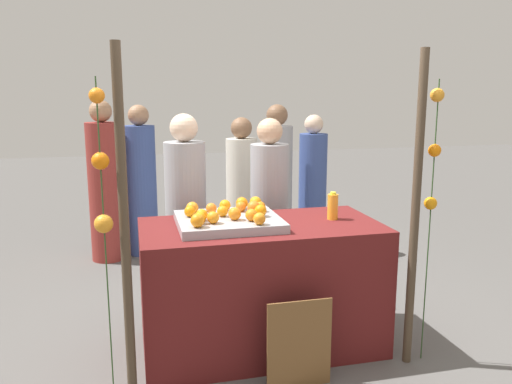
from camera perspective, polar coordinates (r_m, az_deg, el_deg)
ground_plane at (r=3.88m, az=0.55°, el=-16.63°), size 24.00×24.00×0.00m
stall_counter at (r=3.69m, az=0.57°, el=-10.41°), size 1.66×0.83×0.90m
orange_tray at (r=3.51m, az=-3.08°, el=-3.30°), size 0.69×0.61×0.06m
orange_0 at (r=3.59m, az=-0.26°, el=-1.71°), size 0.09×0.09×0.09m
orange_1 at (r=3.60m, az=-5.00°, el=-1.82°), size 0.08×0.08×0.08m
orange_2 at (r=3.52m, az=-3.75°, el=-2.15°), size 0.08×0.08×0.08m
orange_3 at (r=3.61m, az=-7.10°, el=-1.78°), size 0.09×0.09×0.09m
orange_4 at (r=3.53m, az=-7.38°, el=-2.17°), size 0.08×0.08×0.08m
orange_5 at (r=3.25m, az=-6.53°, el=-3.18°), size 0.09×0.09×0.09m
orange_6 at (r=3.29m, az=0.38°, el=-2.99°), size 0.08×0.08×0.08m
orange_7 at (r=3.51m, az=0.51°, el=-2.08°), size 0.08×0.08×0.08m
orange_8 at (r=3.39m, az=-0.52°, el=-2.58°), size 0.08×0.08×0.08m
orange_9 at (r=3.69m, az=-3.46°, el=-1.49°), size 0.08×0.08×0.08m
orange_10 at (r=3.41m, az=-6.04°, el=-2.55°), size 0.08×0.08×0.08m
orange_11 at (r=3.73m, az=-1.58°, el=-1.25°), size 0.09×0.09×0.09m
orange_12 at (r=3.66m, az=-1.69°, el=-1.64°), size 0.07×0.07×0.07m
orange_13 at (r=3.75m, az=-0.04°, el=-1.17°), size 0.09×0.09×0.09m
orange_14 at (r=3.33m, az=-6.29°, el=-2.88°), size 0.08×0.08×0.08m
orange_15 at (r=3.41m, az=-2.39°, el=-2.43°), size 0.09×0.09×0.09m
orange_16 at (r=3.65m, az=0.49°, el=-1.64°), size 0.07×0.07×0.07m
orange_17 at (r=3.33m, az=-4.81°, el=-2.84°), size 0.08×0.08×0.08m
juice_bottle at (r=3.71m, az=8.53°, el=-1.60°), size 0.08×0.08×0.20m
chalkboard_sign at (r=3.29m, az=4.80°, el=-16.58°), size 0.41×0.03×0.58m
vendor_left at (r=4.19m, az=-7.76°, el=-3.40°), size 0.33×0.33×1.64m
vendor_right at (r=4.36m, az=1.49°, el=-3.01°), size 0.32×0.32×1.59m
crowd_person_0 at (r=5.82m, az=6.30°, el=0.34°), size 0.31×0.31×1.56m
crowd_person_1 at (r=5.71m, az=-16.46°, el=0.53°), size 0.35×0.35×1.72m
crowd_person_2 at (r=5.84m, az=-12.63°, el=0.68°), size 0.33×0.33×1.67m
crowd_person_3 at (r=5.18m, az=-1.59°, el=-0.93°), size 0.31×0.31×1.56m
crowd_person_4 at (r=5.54m, az=2.30°, el=0.43°), size 0.34×0.34×1.68m
canopy_post_left at (r=2.97m, az=-14.40°, el=-4.26°), size 0.06×0.06×2.07m
canopy_post_right at (r=3.45m, az=17.30°, el=-2.28°), size 0.06×0.06×2.07m
garland_strand_left at (r=2.88m, az=-16.84°, el=1.55°), size 0.10×0.11×1.88m
garland_strand_right at (r=3.46m, az=19.18°, el=4.11°), size 0.09×0.10×1.88m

